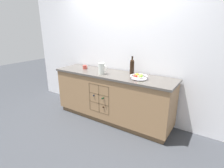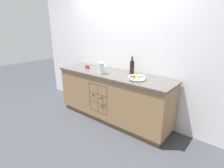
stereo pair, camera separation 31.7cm
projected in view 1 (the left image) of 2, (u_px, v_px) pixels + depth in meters
name	position (u px, v px, depth m)	size (l,w,h in m)	color
ground_plane	(112.00, 118.00, 3.39)	(14.00, 14.00, 0.00)	#383A3F
back_wall	(122.00, 50.00, 3.28)	(4.64, 0.06, 2.55)	white
kitchen_island	(112.00, 96.00, 3.25)	(2.28, 0.63, 0.90)	brown
fruit_bowl	(139.00, 77.00, 2.77)	(0.28, 0.28, 0.08)	silver
white_pitcher	(102.00, 68.00, 3.04)	(0.18, 0.12, 0.20)	silver
ceramic_mug	(85.00, 67.00, 3.44)	(0.11, 0.08, 0.08)	#B7473D
standing_wine_bottle	(132.00, 66.00, 3.05)	(0.08, 0.08, 0.31)	black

